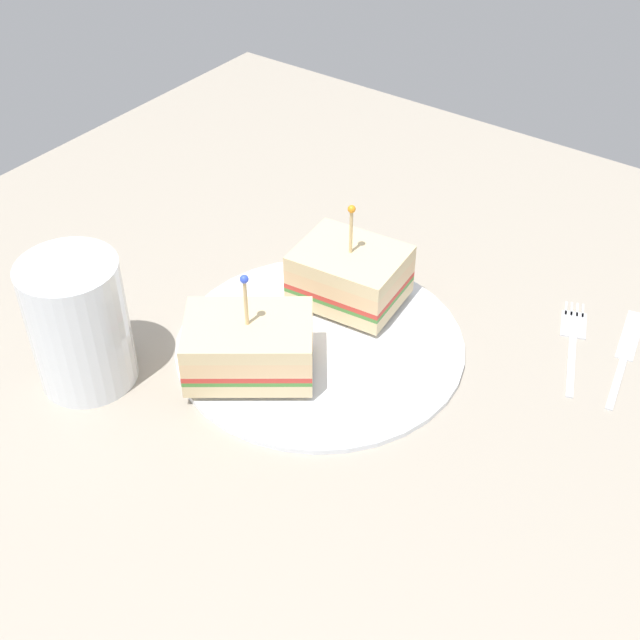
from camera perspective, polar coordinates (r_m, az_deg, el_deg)
name	(u,v)px	position (r cm, az deg, el deg)	size (l,w,h in cm)	color
ground_plane	(320,355)	(75.27, 0.00, -2.34)	(93.87, 93.87, 2.00)	#9E9384
plate	(320,342)	(74.28, 0.00, -1.48)	(25.13, 25.13, 0.99)	white
sandwich_half_front	(249,346)	(69.76, -4.77, -1.75)	(11.87, 12.59, 9.55)	beige
sandwich_half_back	(350,275)	(77.00, 2.00, 3.05)	(8.39, 10.11, 9.77)	beige
drink_glass	(80,329)	(71.03, -15.74, -0.55)	(7.98, 7.98, 11.38)	gold
fork	(573,336)	(78.68, 16.54, -1.01)	(12.35, 5.60, 0.35)	silver
knife	(626,351)	(78.51, 19.76, -1.95)	(13.63, 3.51, 0.35)	silver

